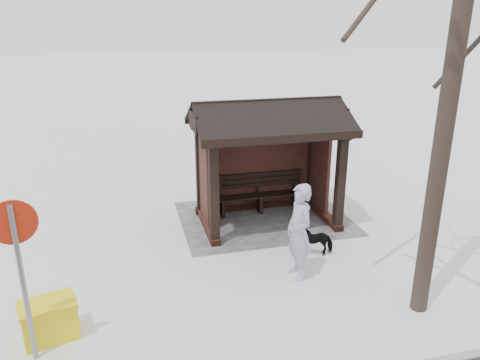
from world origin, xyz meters
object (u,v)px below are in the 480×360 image
object	(u,v)px
pedestrian	(299,232)
road_sign	(17,249)
dog	(315,239)
grit_bin	(49,320)
bus_shelter	(266,136)

from	to	relation	value
pedestrian	road_sign	world-z (taller)	road_sign
pedestrian	dog	distance (m)	1.27
grit_bin	road_sign	size ratio (longest dim) A/B	0.38
dog	road_sign	distance (m)	5.96
pedestrian	grit_bin	distance (m)	4.61
bus_shelter	grit_bin	bearing A→B (deg)	37.59
bus_shelter	grit_bin	distance (m)	6.20
dog	grit_bin	distance (m)	5.46
dog	pedestrian	bearing A→B (deg)	-23.77
bus_shelter	pedestrian	distance (m)	3.07
dog	grit_bin	size ratio (longest dim) A/B	0.79
bus_shelter	grit_bin	world-z (taller)	bus_shelter
bus_shelter	road_sign	world-z (taller)	bus_shelter
road_sign	bus_shelter	bearing A→B (deg)	-151.49
pedestrian	road_sign	size ratio (longest dim) A/B	0.76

